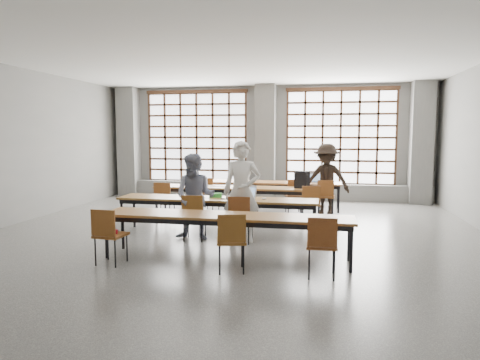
% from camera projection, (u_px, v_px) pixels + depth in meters
% --- Properties ---
extents(floor, '(11.00, 11.00, 0.00)m').
position_uv_depth(floor, '(229.00, 239.00, 8.20)').
color(floor, '#4D4D4B').
rests_on(floor, ground).
extents(ceiling, '(11.00, 11.00, 0.00)m').
position_uv_depth(ceiling, '(228.00, 52.00, 7.82)').
color(ceiling, silver).
rests_on(ceiling, floor).
extents(wall_back, '(10.00, 0.00, 10.00)m').
position_uv_depth(wall_back, '(267.00, 142.00, 13.38)').
color(wall_back, slate).
rests_on(wall_back, floor).
extents(wall_front, '(10.00, 0.00, 10.00)m').
position_uv_depth(wall_front, '(36.00, 175.00, 2.64)').
color(wall_front, slate).
rests_on(wall_front, floor).
extents(column_left, '(0.60, 0.55, 3.50)m').
position_uv_depth(column_left, '(129.00, 142.00, 13.96)').
color(column_left, '#585956').
rests_on(column_left, floor).
extents(column_mid, '(0.60, 0.55, 3.50)m').
position_uv_depth(column_mid, '(265.00, 142.00, 13.10)').
color(column_mid, '#585956').
rests_on(column_mid, floor).
extents(column_right, '(0.60, 0.55, 3.50)m').
position_uv_depth(column_right, '(421.00, 143.00, 12.25)').
color(column_right, '#585956').
rests_on(column_right, floor).
extents(window_left, '(3.32, 0.12, 3.00)m').
position_uv_depth(window_left, '(197.00, 137.00, 13.71)').
color(window_left, white).
rests_on(window_left, wall_back).
extents(window_right, '(3.32, 0.12, 3.00)m').
position_uv_depth(window_right, '(341.00, 138.00, 12.86)').
color(window_right, white).
rests_on(window_right, wall_back).
extents(sill_ledge, '(9.80, 0.35, 0.50)m').
position_uv_depth(sill_ledge, '(266.00, 191.00, 13.34)').
color(sill_ledge, '#585956').
rests_on(sill_ledge, floor).
extents(desk_row_a, '(4.00, 0.70, 0.73)m').
position_uv_depth(desk_row_a, '(266.00, 184.00, 11.51)').
color(desk_row_a, brown).
rests_on(desk_row_a, floor).
extents(desk_row_b, '(4.00, 0.70, 0.73)m').
position_uv_depth(desk_row_b, '(235.00, 189.00, 10.39)').
color(desk_row_b, brown).
rests_on(desk_row_b, floor).
extents(desk_row_c, '(4.00, 0.70, 0.73)m').
position_uv_depth(desk_row_c, '(217.00, 201.00, 8.55)').
color(desk_row_c, brown).
rests_on(desk_row_c, floor).
extents(desk_row_d, '(4.00, 0.70, 0.73)m').
position_uv_depth(desk_row_d, '(226.00, 219.00, 6.78)').
color(desk_row_d, brown).
rests_on(desk_row_d, floor).
extents(chair_back_left, '(0.51, 0.51, 0.88)m').
position_uv_depth(chair_back_left, '(209.00, 190.00, 11.18)').
color(chair_back_left, brown).
rests_on(chair_back_left, floor).
extents(chair_back_mid, '(0.52, 0.52, 0.88)m').
position_uv_depth(chair_back_mid, '(295.00, 193.00, 10.76)').
color(chair_back_mid, brown).
rests_on(chair_back_mid, floor).
extents(chair_back_right, '(0.45, 0.46, 0.88)m').
position_uv_depth(chair_back_right, '(326.00, 193.00, 10.61)').
color(chair_back_right, brown).
rests_on(chair_back_right, floor).
extents(chair_mid_left, '(0.43, 0.44, 0.88)m').
position_uv_depth(chair_mid_left, '(164.00, 197.00, 10.09)').
color(chair_mid_left, brown).
rests_on(chair_mid_left, floor).
extents(chair_mid_centre, '(0.52, 0.52, 0.88)m').
position_uv_depth(chair_mid_centre, '(246.00, 199.00, 9.72)').
color(chair_mid_centre, brown).
rests_on(chair_mid_centre, floor).
extents(chair_mid_right, '(0.50, 0.50, 0.88)m').
position_uv_depth(chair_mid_right, '(310.00, 201.00, 9.44)').
color(chair_mid_right, brown).
rests_on(chair_mid_right, floor).
extents(chair_front_left, '(0.45, 0.45, 0.88)m').
position_uv_depth(chair_front_left, '(194.00, 213.00, 8.00)').
color(chair_front_left, brown).
rests_on(chair_front_left, floor).
extents(chair_front_right, '(0.43, 0.43, 0.88)m').
position_uv_depth(chair_front_right, '(240.00, 214.00, 7.83)').
color(chair_front_right, maroon).
rests_on(chair_front_right, floor).
extents(chair_near_left, '(0.45, 0.46, 0.88)m').
position_uv_depth(chair_near_left, '(108.00, 231.00, 6.51)').
color(chair_near_left, brown).
rests_on(chair_near_left, floor).
extents(chair_near_mid, '(0.51, 0.51, 0.88)m').
position_uv_depth(chair_near_mid, '(231.00, 236.00, 6.14)').
color(chair_near_mid, brown).
rests_on(chair_near_mid, floor).
extents(chair_near_right, '(0.43, 0.43, 0.88)m').
position_uv_depth(chair_near_right, '(322.00, 241.00, 5.90)').
color(chair_near_right, maroon).
rests_on(chair_near_right, floor).
extents(student_male, '(0.73, 0.52, 1.88)m').
position_uv_depth(student_male, '(242.00, 192.00, 7.91)').
color(student_male, white).
rests_on(student_male, floor).
extents(student_female, '(0.82, 0.65, 1.64)m').
position_uv_depth(student_female, '(195.00, 197.00, 8.10)').
color(student_female, '#1A244E').
rests_on(student_female, floor).
extents(student_back, '(1.24, 0.84, 1.77)m').
position_uv_depth(student_back, '(326.00, 179.00, 10.69)').
color(student_back, black).
rests_on(student_back, floor).
extents(laptop_front, '(0.46, 0.44, 0.26)m').
position_uv_depth(laptop_front, '(246.00, 195.00, 8.52)').
color(laptop_front, silver).
rests_on(laptop_front, desk_row_c).
extents(laptop_back, '(0.39, 0.35, 0.26)m').
position_uv_depth(laptop_back, '(316.00, 180.00, 11.35)').
color(laptop_back, silver).
rests_on(laptop_back, desk_row_a).
extents(mouse, '(0.11, 0.09, 0.04)m').
position_uv_depth(mouse, '(264.00, 199.00, 8.34)').
color(mouse, silver).
rests_on(mouse, desk_row_c).
extents(green_box, '(0.26, 0.12, 0.09)m').
position_uv_depth(green_box, '(216.00, 195.00, 8.62)').
color(green_box, green).
rests_on(green_box, desk_row_c).
extents(phone, '(0.14, 0.09, 0.01)m').
position_uv_depth(phone, '(225.00, 199.00, 8.41)').
color(phone, black).
rests_on(phone, desk_row_c).
extents(paper_sheet_a, '(0.34, 0.28, 0.00)m').
position_uv_depth(paper_sheet_a, '(212.00, 186.00, 10.54)').
color(paper_sheet_a, white).
rests_on(paper_sheet_a, desk_row_b).
extents(paper_sheet_b, '(0.36, 0.32, 0.00)m').
position_uv_depth(paper_sheet_b, '(223.00, 187.00, 10.39)').
color(paper_sheet_b, white).
rests_on(paper_sheet_b, desk_row_b).
extents(paper_sheet_c, '(0.34, 0.28, 0.00)m').
position_uv_depth(paper_sheet_c, '(239.00, 187.00, 10.36)').
color(paper_sheet_c, white).
rests_on(paper_sheet_c, desk_row_b).
extents(backpack, '(0.37, 0.30, 0.40)m').
position_uv_depth(backpack, '(302.00, 180.00, 10.10)').
color(backpack, black).
rests_on(backpack, desk_row_b).
extents(plastic_bag, '(0.30, 0.26, 0.29)m').
position_uv_depth(plastic_bag, '(299.00, 177.00, 11.36)').
color(plastic_bag, white).
rests_on(plastic_bag, desk_row_a).
extents(red_pouch, '(0.22, 0.14, 0.06)m').
position_uv_depth(red_pouch, '(111.00, 232.00, 6.59)').
color(red_pouch, '#AF1524').
rests_on(red_pouch, chair_near_left).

